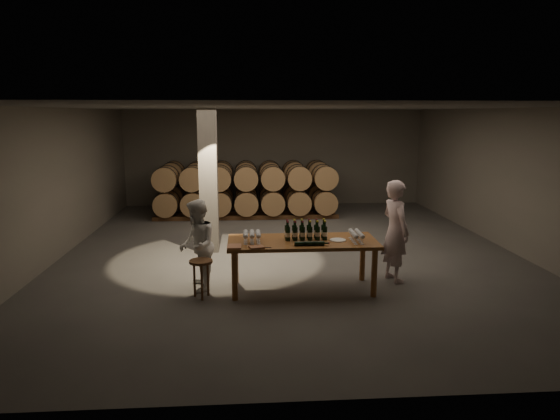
{
  "coord_description": "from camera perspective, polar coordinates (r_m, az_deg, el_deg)",
  "views": [
    {
      "loc": [
        -0.98,
        -10.89,
        3.07
      ],
      "look_at": [
        -0.27,
        -0.73,
        1.1
      ],
      "focal_mm": 32.0,
      "sensor_mm": 36.0,
      "label": 1
    }
  ],
  "objects": [
    {
      "name": "room",
      "position": [
        11.22,
        -8.17,
        3.3
      ],
      "size": [
        12.0,
        12.0,
        12.0
      ],
      "color": "#4B4946",
      "rests_on": "ground"
    },
    {
      "name": "tasting_table",
      "position": [
        8.75,
        2.58,
        -4.13
      ],
      "size": [
        2.6,
        1.1,
        0.9
      ],
      "color": "brown",
      "rests_on": "ground"
    },
    {
      "name": "barrel_stack_back",
      "position": [
        16.25,
        -3.9,
        2.99
      ],
      "size": [
        5.48,
        0.95,
        1.57
      ],
      "color": "#52351C",
      "rests_on": "ground"
    },
    {
      "name": "barrel_stack_front",
      "position": [
        14.86,
        -3.88,
        2.24
      ],
      "size": [
        5.48,
        0.95,
        1.57
      ],
      "color": "#52351C",
      "rests_on": "ground"
    },
    {
      "name": "bottle_cluster",
      "position": [
        8.77,
        2.97,
        -2.56
      ],
      "size": [
        0.74,
        0.24,
        0.35
      ],
      "color": "black",
      "rests_on": "tasting_table"
    },
    {
      "name": "lying_bottles",
      "position": [
        8.37,
        3.44,
        -3.84
      ],
      "size": [
        0.59,
        0.07,
        0.07
      ],
      "color": "black",
      "rests_on": "tasting_table"
    },
    {
      "name": "glass_cluster_left",
      "position": [
        8.6,
        -3.23,
        -2.8
      ],
      "size": [
        0.31,
        0.42,
        0.18
      ],
      "color": "silver",
      "rests_on": "tasting_table"
    },
    {
      "name": "glass_cluster_right",
      "position": [
        8.74,
        8.72,
        -2.73
      ],
      "size": [
        0.2,
        0.53,
        0.17
      ],
      "color": "silver",
      "rests_on": "tasting_table"
    },
    {
      "name": "plate",
      "position": [
        8.76,
        6.62,
        -3.43
      ],
      "size": [
        0.28,
        0.28,
        0.02
      ],
      "primitive_type": "cylinder",
      "color": "white",
      "rests_on": "tasting_table"
    },
    {
      "name": "notebook_near",
      "position": [
        8.23,
        -2.7,
        -4.25
      ],
      "size": [
        0.28,
        0.25,
        0.03
      ],
      "primitive_type": "cube",
      "rotation": [
        0.0,
        0.0,
        0.3
      ],
      "color": "brown",
      "rests_on": "tasting_table"
    },
    {
      "name": "notebook_corner",
      "position": [
        8.3,
        -5.25,
        -4.18
      ],
      "size": [
        0.23,
        0.3,
        0.03
      ],
      "primitive_type": "cube",
      "rotation": [
        0.0,
        0.0,
        0.01
      ],
      "color": "brown",
      "rests_on": "tasting_table"
    },
    {
      "name": "pen",
      "position": [
        8.24,
        -1.49,
        -4.3
      ],
      "size": [
        0.14,
        0.03,
        0.01
      ],
      "primitive_type": "cylinder",
      "rotation": [
        0.0,
        1.57,
        -0.15
      ],
      "color": "black",
      "rests_on": "tasting_table"
    },
    {
      "name": "stool",
      "position": [
        8.54,
        -9.02,
        -6.46
      ],
      "size": [
        0.39,
        0.39,
        0.66
      ],
      "rotation": [
        0.0,
        0.0,
        0.14
      ],
      "color": "#52351C",
      "rests_on": "ground"
    },
    {
      "name": "person_man",
      "position": [
        9.43,
        13.04,
        -2.35
      ],
      "size": [
        0.63,
        0.79,
        1.9
      ],
      "primitive_type": "imported",
      "rotation": [
        0.0,
        0.0,
        1.86
      ],
      "color": "silver",
      "rests_on": "ground"
    },
    {
      "name": "person_woman",
      "position": [
        8.86,
        -9.45,
        -4.01
      ],
      "size": [
        0.71,
        0.86,
        1.61
      ],
      "primitive_type": "imported",
      "rotation": [
        0.0,
        0.0,
        -1.43
      ],
      "color": "white",
      "rests_on": "ground"
    }
  ]
}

